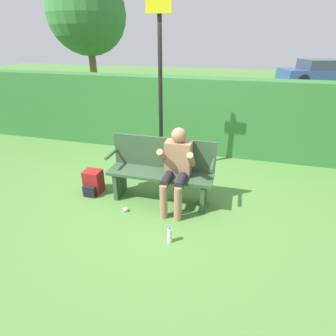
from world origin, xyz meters
TOP-DOWN VIEW (x-y plane):
  - ground_plane at (0.00, 0.00)m, footprint 40.00×40.00m
  - hedge_back at (0.00, 2.18)m, footprint 12.00×0.48m
  - park_bench at (0.00, 0.07)m, footprint 1.58×0.42m
  - person_seated at (0.27, -0.07)m, footprint 0.51×0.60m
  - backpack at (-1.12, -0.05)m, footprint 0.27×0.31m
  - water_bottle at (0.37, -0.87)m, footprint 0.06×0.06m
  - signpost at (-0.27, 1.00)m, footprint 0.40×0.09m
  - parked_car at (5.06, 13.28)m, footprint 4.29×2.87m
  - tree at (-3.85, 5.14)m, footprint 2.44×2.44m
  - litter_crumple at (-0.41, -0.41)m, footprint 0.07×0.07m

SIDE VIEW (x-z plane):
  - ground_plane at x=0.00m, z-range 0.00..0.00m
  - litter_crumple at x=-0.41m, z-range 0.00..0.07m
  - water_bottle at x=0.37m, z-range -0.01..0.22m
  - backpack at x=-1.12m, z-range -0.01..0.38m
  - park_bench at x=0.00m, z-range 0.01..0.99m
  - parked_car at x=5.06m, z-range -0.03..1.22m
  - person_seated at x=0.27m, z-range 0.08..1.27m
  - hedge_back at x=0.00m, z-range 0.00..1.57m
  - signpost at x=-0.27m, z-range 0.16..3.02m
  - tree at x=-3.85m, z-range 0.85..5.02m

